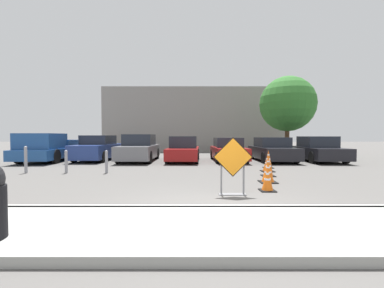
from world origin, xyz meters
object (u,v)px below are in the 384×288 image
at_px(bollard_nearest, 105,161).
at_px(bollard_second, 65,161).
at_px(parked_car_nearest, 97,149).
at_px(parked_car_fourth, 227,150).
at_px(parked_car_fifth, 271,150).
at_px(traffic_cone_fourth, 266,163).
at_px(pickup_truck, 48,149).
at_px(traffic_cone_nearest, 266,180).
at_px(parked_car_third, 182,150).
at_px(parked_car_sixth, 316,150).
at_px(parked_car_second, 138,149).
at_px(traffic_cone_third, 267,166).
at_px(traffic_cone_fifth, 267,159).
at_px(traffic_cone_second, 267,173).
at_px(bollard_third, 24,159).
at_px(road_closed_sign, 232,163).

relative_size(bollard_nearest, bollard_second, 1.00).
relative_size(parked_car_nearest, parked_car_fourth, 1.08).
bearing_deg(parked_car_fifth, traffic_cone_fourth, 69.92).
height_order(pickup_truck, bollard_second, pickup_truck).
relative_size(traffic_cone_nearest, parked_car_fifth, 0.15).
distance_m(parked_car_third, parked_car_fourth, 2.61).
distance_m(parked_car_fifth, parked_car_sixth, 2.61).
xyz_separation_m(parked_car_second, parked_car_third, (2.61, -0.13, -0.06)).
bearing_deg(parked_car_nearest, traffic_cone_third, 145.28).
relative_size(parked_car_nearest, parked_car_third, 1.06).
height_order(parked_car_nearest, parked_car_third, parked_car_nearest).
relative_size(traffic_cone_nearest, parked_car_fourth, 0.15).
bearing_deg(bollard_second, parked_car_nearest, 97.41).
height_order(parked_car_second, bollard_second, parked_car_second).
bearing_deg(pickup_truck, traffic_cone_fifth, 162.00).
height_order(traffic_cone_nearest, traffic_cone_second, traffic_cone_second).
bearing_deg(traffic_cone_nearest, traffic_cone_second, 72.98).
distance_m(traffic_cone_fourth, parked_car_nearest, 10.14).
bearing_deg(bollard_third, parked_car_second, 54.43).
xyz_separation_m(pickup_truck, bollard_second, (3.29, -4.71, -0.25)).
bearing_deg(parked_car_sixth, parked_car_second, 1.03).
bearing_deg(parked_car_second, traffic_cone_second, 128.73).
xyz_separation_m(road_closed_sign, traffic_cone_nearest, (1.01, 0.48, -0.50)).
xyz_separation_m(road_closed_sign, bollard_third, (-7.62, 3.77, -0.25)).
height_order(traffic_cone_third, parked_car_third, parked_car_third).
height_order(parked_car_nearest, parked_car_fifth, parked_car_nearest).
xyz_separation_m(traffic_cone_nearest, parked_car_second, (-5.13, 8.20, 0.41)).
relative_size(traffic_cone_fifth, parked_car_second, 0.18).
bearing_deg(parked_car_second, parked_car_nearest, -10.78).
xyz_separation_m(parked_car_sixth, bollard_second, (-12.33, -4.79, -0.18)).
relative_size(parked_car_fourth, parked_car_fifth, 0.95).
bearing_deg(bollard_third, traffic_cone_fifth, 9.02).
xyz_separation_m(pickup_truck, parked_car_second, (5.19, 0.19, -0.01)).
bearing_deg(road_closed_sign, parked_car_nearest, 126.22).
xyz_separation_m(traffic_cone_fifth, parked_car_third, (-4.00, 3.16, 0.26)).
height_order(parked_car_nearest, bollard_nearest, parked_car_nearest).
xyz_separation_m(parked_car_third, parked_car_fourth, (2.61, 0.08, -0.03)).
height_order(pickup_truck, parked_car_fourth, pickup_truck).
xyz_separation_m(traffic_cone_second, parked_car_fifth, (2.31, 6.96, 0.32)).
bearing_deg(traffic_cone_second, parked_car_fifth, 71.64).
distance_m(traffic_cone_nearest, bollard_second, 7.77).
bearing_deg(parked_car_fourth, traffic_cone_third, 95.19).
distance_m(traffic_cone_third, bollard_second, 7.84).
height_order(parked_car_third, parked_car_fourth, parked_car_third).
relative_size(traffic_cone_third, parked_car_fourth, 0.18).
xyz_separation_m(parked_car_third, bollard_third, (-6.12, -4.77, -0.09)).
relative_size(traffic_cone_second, parked_car_third, 0.15).
distance_m(parked_car_second, parked_car_fourth, 5.22).
bearing_deg(traffic_cone_second, bollard_third, 167.30).
height_order(road_closed_sign, bollard_nearest, road_closed_sign).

